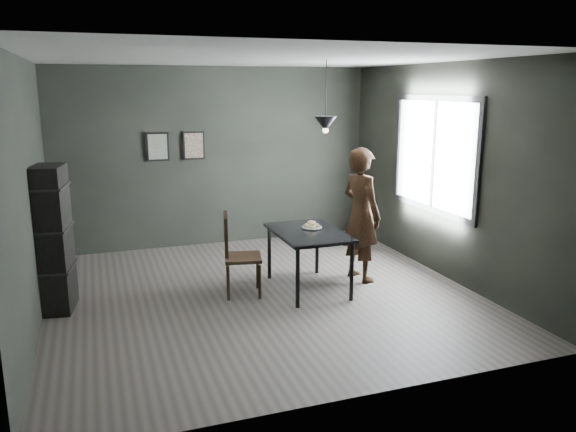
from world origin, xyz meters
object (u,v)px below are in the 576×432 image
object	(u,v)px
woman	(361,215)
shelf_unit	(54,239)
white_plate	(312,228)
pendant_lamp	(326,124)
cafe_table	(308,237)
wood_chair	(235,249)

from	to	relation	value
woman	shelf_unit	world-z (taller)	woman
white_plate	pendant_lamp	size ratio (longest dim) A/B	0.27
shelf_unit	pendant_lamp	world-z (taller)	pendant_lamp
white_plate	pendant_lamp	bearing A→B (deg)	-8.20
cafe_table	woman	xyz separation A→B (m)	(0.78, 0.13, 0.20)
cafe_table	shelf_unit	xyz separation A→B (m)	(-2.92, 0.33, 0.16)
woman	shelf_unit	size ratio (longest dim) A/B	1.05
woman	wood_chair	xyz separation A→B (m)	(-1.68, -0.02, -0.30)
white_plate	wood_chair	distance (m)	1.01
white_plate	shelf_unit	bearing A→B (deg)	176.05
wood_chair	pendant_lamp	bearing A→B (deg)	11.86
cafe_table	pendant_lamp	xyz separation A→B (m)	(0.25, 0.10, 1.38)
cafe_table	shelf_unit	size ratio (longest dim) A/B	0.73
wood_chair	pendant_lamp	distance (m)	1.87
shelf_unit	pendant_lamp	size ratio (longest dim) A/B	1.91
wood_chair	shelf_unit	bearing A→B (deg)	-173.96
white_plate	wood_chair	size ratio (longest dim) A/B	0.23
pendant_lamp	wood_chair	bearing A→B (deg)	179.55
pendant_lamp	white_plate	bearing A→B (deg)	171.80
white_plate	shelf_unit	world-z (taller)	shelf_unit
pendant_lamp	woman	bearing A→B (deg)	3.32
woman	shelf_unit	bearing A→B (deg)	72.37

